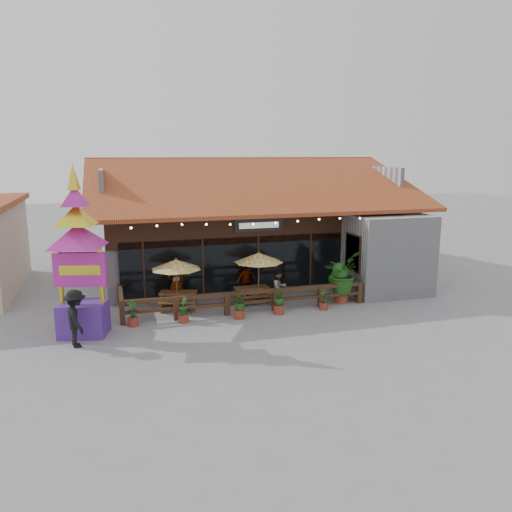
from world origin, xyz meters
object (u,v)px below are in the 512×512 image
object	(u,v)px
umbrella_right	(259,258)
picnic_table_left	(178,297)
picnic_table_right	(251,292)
thai_sign_tower	(78,240)
pedestrian	(76,318)
umbrella_left	(176,265)
tropical_plant	(342,274)

from	to	relation	value
umbrella_right	picnic_table_left	world-z (taller)	umbrella_right
picnic_table_right	thai_sign_tower	bearing A→B (deg)	-162.92
thai_sign_tower	pedestrian	world-z (taller)	thai_sign_tower
umbrella_left	thai_sign_tower	world-z (taller)	thai_sign_tower
umbrella_right	umbrella_left	bearing A→B (deg)	-178.22
umbrella_left	tropical_plant	size ratio (longest dim) A/B	1.23
umbrella_right	thai_sign_tower	xyz separation A→B (m)	(-7.03, -2.05, 1.44)
umbrella_left	umbrella_right	xyz separation A→B (m)	(3.50, 0.11, 0.05)
thai_sign_tower	pedestrian	bearing A→B (deg)	-99.45
umbrella_right	thai_sign_tower	world-z (taller)	thai_sign_tower
picnic_table_right	pedestrian	distance (m)	7.58
picnic_table_left	umbrella_left	bearing A→B (deg)	-117.74
umbrella_right	tropical_plant	bearing A→B (deg)	-17.01
umbrella_left	picnic_table_right	bearing A→B (deg)	2.18
umbrella_left	thai_sign_tower	size ratio (longest dim) A/B	0.42
picnic_table_left	umbrella_right	bearing A→B (deg)	-0.27
umbrella_right	tropical_plant	xyz separation A→B (m)	(3.39, -1.04, -0.70)
thai_sign_tower	pedestrian	xyz separation A→B (m)	(-0.18, -1.06, -2.43)
umbrella_left	picnic_table_left	bearing A→B (deg)	62.26
pedestrian	tropical_plant	bearing A→B (deg)	-93.67
thai_sign_tower	picnic_table_left	bearing A→B (deg)	29.89
picnic_table_left	thai_sign_tower	distance (m)	5.06
thai_sign_tower	pedestrian	size ratio (longest dim) A/B	3.32
picnic_table_left	tropical_plant	xyz separation A→B (m)	(6.82, -1.05, 0.76)
umbrella_right	tropical_plant	world-z (taller)	umbrella_right
umbrella_left	picnic_table_left	size ratio (longest dim) A/B	1.50
thai_sign_tower	tropical_plant	bearing A→B (deg)	5.56
pedestrian	picnic_table_right	bearing A→B (deg)	-80.36
pedestrian	umbrella_right	bearing A→B (deg)	-81.40
umbrella_right	tropical_plant	size ratio (longest dim) A/B	1.27
pedestrian	thai_sign_tower	bearing A→B (deg)	-24.20
picnic_table_right	tropical_plant	size ratio (longest dim) A/B	0.69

